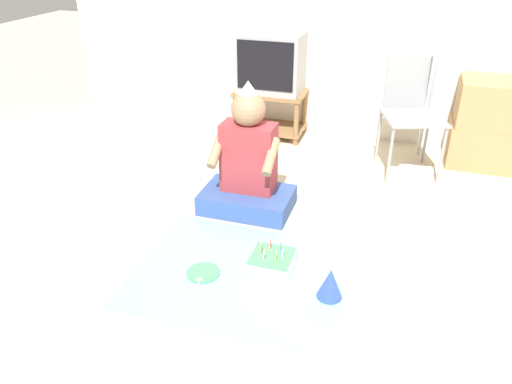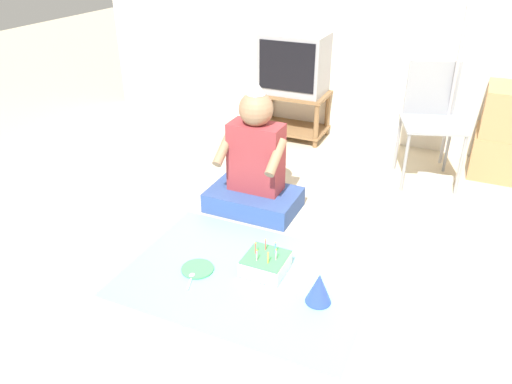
% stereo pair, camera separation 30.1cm
% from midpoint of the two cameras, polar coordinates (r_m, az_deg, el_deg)
% --- Properties ---
extents(ground_plane, '(16.00, 16.00, 0.00)m').
position_cam_midpoint_polar(ground_plane, '(2.86, 8.78, -10.45)').
color(ground_plane, beige).
extents(tv_stand, '(0.64, 0.40, 0.43)m').
position_cam_midpoint_polar(tv_stand, '(4.71, -0.19, 9.40)').
color(tv_stand, olive).
rests_on(tv_stand, ground_plane).
extents(tv, '(0.56, 0.39, 0.52)m').
position_cam_midpoint_polar(tv, '(4.58, -0.20, 14.54)').
color(tv, '#99999E').
rests_on(tv, tv_stand).
extents(folding_chair, '(0.55, 0.54, 0.89)m').
position_cam_midpoint_polar(folding_chair, '(4.06, 15.30, 9.29)').
color(folding_chair, gray).
rests_on(folding_chair, ground_plane).
extents(cardboard_box_stack, '(0.57, 0.47, 0.70)m').
position_cam_midpoint_polar(cardboard_box_stack, '(4.44, 23.28, 7.11)').
color(cardboard_box_stack, '#A87F51').
rests_on(cardboard_box_stack, ground_plane).
extents(dust_mop, '(0.28, 0.34, 1.31)m').
position_cam_midpoint_polar(dust_mop, '(4.16, 16.71, 7.62)').
color(dust_mop, '#B2ADA3').
rests_on(dust_mop, ground_plane).
extents(person_seated, '(0.62, 0.41, 0.91)m').
position_cam_midpoint_polar(person_seated, '(3.40, -3.47, 2.67)').
color(person_seated, '#334C8C').
rests_on(person_seated, ground_plane).
extents(party_cloth, '(1.38, 0.99, 0.01)m').
position_cam_midpoint_polar(party_cloth, '(2.88, -3.21, -9.77)').
color(party_cloth, '#7FC6E0').
rests_on(party_cloth, ground_plane).
extents(birthday_cake, '(0.24, 0.24, 0.17)m').
position_cam_midpoint_polar(birthday_cake, '(2.90, -1.17, -8.15)').
color(birthday_cake, '#F4E0C6').
rests_on(birthday_cake, party_cloth).
extents(party_hat_blue, '(0.14, 0.14, 0.18)m').
position_cam_midpoint_polar(party_hat_blue, '(2.70, 5.30, -10.45)').
color(party_hat_blue, blue).
rests_on(party_hat_blue, party_cloth).
extents(paper_plate, '(0.19, 0.19, 0.01)m').
position_cam_midpoint_polar(paper_plate, '(2.93, -9.01, -9.19)').
color(paper_plate, '#4CB266').
rests_on(paper_plate, party_cloth).
extents(plastic_spoon_near, '(0.06, 0.14, 0.01)m').
position_cam_midpoint_polar(plastic_spoon_near, '(2.87, -9.59, -10.17)').
color(plastic_spoon_near, white).
rests_on(plastic_spoon_near, party_cloth).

